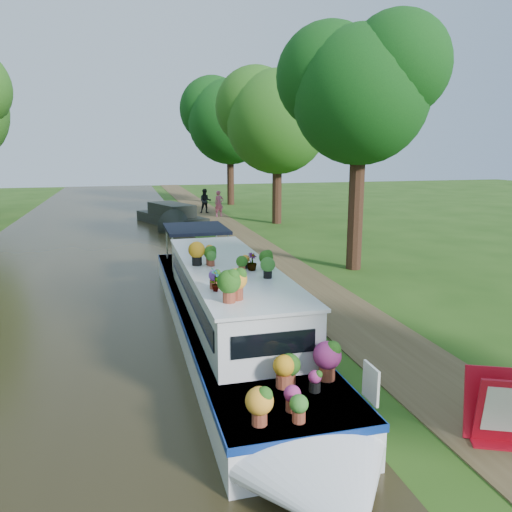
# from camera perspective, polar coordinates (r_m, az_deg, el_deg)

# --- Properties ---
(ground) EXTENTS (100.00, 100.00, 0.00)m
(ground) POSITION_cam_1_polar(r_m,az_deg,el_deg) (15.07, 2.92, -4.90)
(ground) COLOR #224711
(ground) RESTS_ON ground
(canal_water) EXTENTS (10.00, 100.00, 0.02)m
(canal_water) POSITION_cam_1_polar(r_m,az_deg,el_deg) (14.49, -20.46, -6.35)
(canal_water) COLOR black
(canal_water) RESTS_ON ground
(towpath) EXTENTS (2.20, 100.00, 0.03)m
(towpath) POSITION_cam_1_polar(r_m,az_deg,el_deg) (15.47, 7.18, -4.48)
(towpath) COLOR #4C3D23
(towpath) RESTS_ON ground
(plant_boat) EXTENTS (2.29, 13.52, 2.30)m
(plant_boat) POSITION_cam_1_polar(r_m,az_deg,el_deg) (11.39, -3.07, -6.09)
(plant_boat) COLOR white
(plant_boat) RESTS_ON canal_water
(tree_near_overhang) EXTENTS (5.52, 5.28, 8.99)m
(tree_near_overhang) POSITION_cam_1_polar(r_m,az_deg,el_deg) (18.82, 11.77, 18.57)
(tree_near_overhang) COLOR black
(tree_near_overhang) RESTS_ON ground
(tree_near_mid) EXTENTS (6.90, 6.60, 9.40)m
(tree_near_mid) POSITION_cam_1_polar(r_m,az_deg,el_deg) (30.22, 2.41, 15.95)
(tree_near_mid) COLOR black
(tree_near_mid) RESTS_ON ground
(tree_near_far) EXTENTS (7.59, 7.26, 10.30)m
(tree_near_far) POSITION_cam_1_polar(r_m,az_deg,el_deg) (40.77, -3.06, 15.80)
(tree_near_far) COLOR black
(tree_near_far) RESTS_ON ground
(second_boat) EXTENTS (3.85, 7.07, 1.29)m
(second_boat) POSITION_cam_1_polar(r_m,az_deg,el_deg) (29.82, -9.62, 4.45)
(second_boat) COLOR black
(second_boat) RESTS_ON canal_water
(sandwich_board) EXTENTS (0.78, 0.81, 1.12)m
(sandwich_board) POSITION_cam_1_polar(r_m,az_deg,el_deg) (8.65, 25.63, -15.72)
(sandwich_board) COLOR red
(sandwich_board) RESTS_ON towpath
(pedestrian_pink) EXTENTS (0.70, 0.54, 1.71)m
(pedestrian_pink) POSITION_cam_1_polar(r_m,az_deg,el_deg) (33.28, -4.25, 6.00)
(pedestrian_pink) COLOR #D959A1
(pedestrian_pink) RESTS_ON towpath
(pedestrian_dark) EXTENTS (0.91, 0.76, 1.68)m
(pedestrian_dark) POSITION_cam_1_polar(r_m,az_deg,el_deg) (35.17, -5.81, 6.28)
(pedestrian_dark) COLOR black
(pedestrian_dark) RESTS_ON towpath
(verge_plant) EXTENTS (0.38, 0.34, 0.39)m
(verge_plant) POSITION_cam_1_polar(r_m,az_deg,el_deg) (17.84, 0.12, -1.55)
(verge_plant) COLOR #356C20
(verge_plant) RESTS_ON ground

